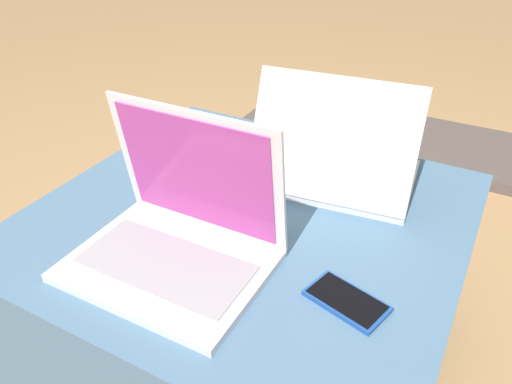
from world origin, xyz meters
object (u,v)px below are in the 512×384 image
(laptop_near, at_px, (178,233))
(coffee_mug, at_px, (169,129))
(laptop_far, at_px, (335,164))
(backpack, at_px, (343,186))
(cell_phone, at_px, (347,301))

(laptop_near, distance_m, coffee_mug, 0.46)
(laptop_near, bearing_deg, laptop_far, 67.27)
(laptop_near, height_order, laptop_far, laptop_near)
(laptop_far, xyz_separation_m, backpack, (-0.08, 0.33, -0.26))
(laptop_far, distance_m, backpack, 0.43)
(laptop_far, xyz_separation_m, cell_phone, (0.15, -0.34, -0.05))
(laptop_far, height_order, backpack, laptop_far)
(cell_phone, bearing_deg, laptop_far, -140.42)
(laptop_far, relative_size, cell_phone, 2.54)
(laptop_far, xyz_separation_m, coffee_mug, (-0.44, -0.02, -0.01))
(laptop_near, relative_size, backpack, 0.61)
(laptop_near, bearing_deg, backpack, 83.49)
(cell_phone, relative_size, coffee_mug, 1.11)
(laptop_near, xyz_separation_m, laptop_far, (0.15, 0.37, -0.00))
(backpack, relative_size, coffee_mug, 4.27)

